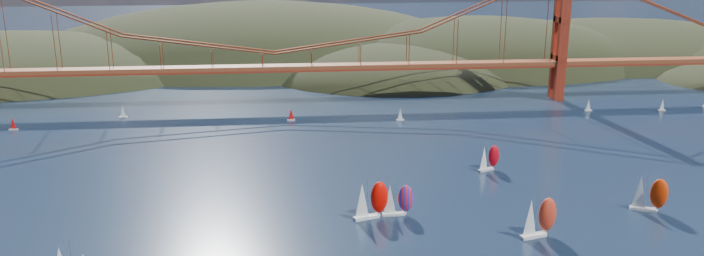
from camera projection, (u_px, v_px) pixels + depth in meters
name	position (u px, v px, depth m)	size (l,w,h in m)	color
headlands	(359.00, 83.00, 386.50)	(725.00, 225.00, 96.00)	black
bridge	(269.00, 28.00, 275.85)	(552.00, 12.00, 55.00)	brown
racer_0	(370.00, 199.00, 170.87)	(9.48, 5.88, 10.60)	white
racer_1	(538.00, 217.00, 160.34)	(9.55, 5.76, 10.70)	white
racer_2	(649.00, 193.00, 175.53)	(9.07, 6.10, 10.14)	white
racer_3	(489.00, 157.00, 205.76)	(7.67, 5.54, 8.62)	silver
racer_rwb	(397.00, 199.00, 172.89)	(7.91, 3.24, 9.08)	white
distant_boat_2	(13.00, 124.00, 248.48)	(3.00, 2.00, 4.70)	silver
distant_boat_3	(123.00, 112.00, 265.13)	(3.00, 2.00, 4.70)	silver
distant_boat_4	(588.00, 105.00, 274.86)	(3.00, 2.00, 4.70)	silver
distant_boat_5	(662.00, 105.00, 275.13)	(3.00, 2.00, 4.70)	silver
distant_boat_8	(400.00, 115.00, 260.71)	(3.00, 2.00, 4.70)	silver
distant_boat_9	(291.00, 114.00, 260.87)	(3.00, 2.00, 4.70)	silver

